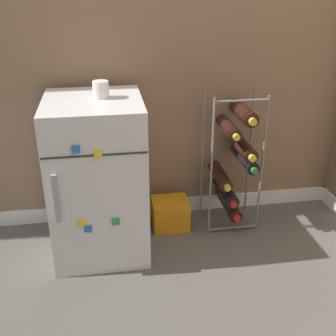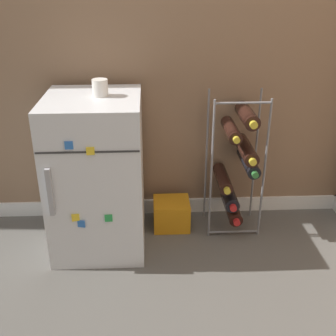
{
  "view_description": "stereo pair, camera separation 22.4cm",
  "coord_description": "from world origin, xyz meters",
  "px_view_note": "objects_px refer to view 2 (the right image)",
  "views": [
    {
      "loc": [
        -0.37,
        -1.68,
        1.36
      ],
      "look_at": [
        -0.05,
        0.32,
        0.41
      ],
      "focal_mm": 45.0,
      "sensor_mm": 36.0,
      "label": 1
    },
    {
      "loc": [
        -0.15,
        -1.71,
        1.36
      ],
      "look_at": [
        -0.05,
        0.32,
        0.41
      ],
      "focal_mm": 45.0,
      "sensor_mm": 36.0,
      "label": 2
    }
  ],
  "objects_px": {
    "soda_box": "(171,214)",
    "fridge_top_cup": "(100,88)",
    "wine_rack": "(237,164)",
    "mini_fridge": "(97,175)"
  },
  "relations": [
    {
      "from": "wine_rack",
      "to": "fridge_top_cup",
      "type": "distance_m",
      "value": 0.85
    },
    {
      "from": "wine_rack",
      "to": "mini_fridge",
      "type": "bearing_deg",
      "value": -170.88
    },
    {
      "from": "soda_box",
      "to": "fridge_top_cup",
      "type": "relative_size",
      "value": 2.54
    },
    {
      "from": "mini_fridge",
      "to": "soda_box",
      "type": "distance_m",
      "value": 0.53
    },
    {
      "from": "soda_box",
      "to": "fridge_top_cup",
      "type": "xyz_separation_m",
      "value": [
        -0.35,
        -0.11,
        0.78
      ]
    },
    {
      "from": "mini_fridge",
      "to": "fridge_top_cup",
      "type": "distance_m",
      "value": 0.45
    },
    {
      "from": "mini_fridge",
      "to": "wine_rack",
      "type": "distance_m",
      "value": 0.76
    },
    {
      "from": "fridge_top_cup",
      "to": "soda_box",
      "type": "bearing_deg",
      "value": 17.85
    },
    {
      "from": "mini_fridge",
      "to": "soda_box",
      "type": "height_order",
      "value": "mini_fridge"
    },
    {
      "from": "mini_fridge",
      "to": "soda_box",
      "type": "relative_size",
      "value": 3.95
    }
  ]
}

